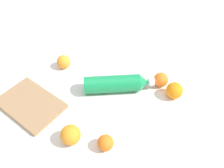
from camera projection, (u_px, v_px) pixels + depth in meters
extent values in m
plane|color=silver|center=(101.00, 93.00, 1.05)|extent=(2.40, 2.40, 0.00)
cylinder|color=#198C4C|center=(112.00, 84.00, 1.04)|extent=(0.25, 0.17, 0.08)
cone|color=#198C4C|center=(144.00, 82.00, 1.05)|extent=(0.07, 0.09, 0.08)
cylinder|color=white|center=(151.00, 82.00, 1.05)|extent=(0.04, 0.04, 0.04)
sphere|color=orange|center=(105.00, 143.00, 0.85)|extent=(0.06, 0.06, 0.06)
sphere|color=orange|center=(161.00, 80.00, 1.07)|extent=(0.07, 0.07, 0.07)
sphere|color=orange|center=(174.00, 91.00, 1.02)|extent=(0.07, 0.07, 0.07)
sphere|color=orange|center=(64.00, 62.00, 1.15)|extent=(0.07, 0.07, 0.07)
sphere|color=orange|center=(71.00, 135.00, 0.87)|extent=(0.08, 0.08, 0.08)
cube|color=#99724C|center=(30.00, 104.00, 1.00)|extent=(0.31, 0.26, 0.02)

